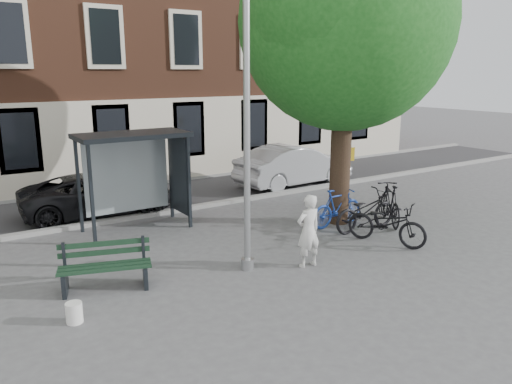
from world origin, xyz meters
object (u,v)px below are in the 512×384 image
object	(u,v)px
bench	(105,268)
bike_d	(390,203)
notice_sign	(349,164)
lamppost	(247,141)
bike_b	(337,207)
car_dark	(99,194)
painter	(308,231)
bike_a	(365,211)
car_silver	(294,165)
bike_c	(387,223)
bus_shelter	(146,158)

from	to	relation	value
bench	bike_d	xyz separation A→B (m)	(7.98, -0.07, 0.16)
bench	notice_sign	size ratio (longest dim) A/B	0.99
bench	lamppost	bearing A→B (deg)	4.10
bike_b	car_dark	size ratio (longest dim) A/B	0.40
painter	bike_a	xyz separation A→B (m)	(2.91, 1.15, -0.26)
bike_d	bike_a	bearing A→B (deg)	36.49
painter	bike_b	size ratio (longest dim) A/B	0.92
notice_sign	bike_b	bearing A→B (deg)	-126.24
painter	bike_b	xyz separation A→B (m)	(2.54, 1.84, -0.28)
car_silver	notice_sign	distance (m)	3.38
bike_b	bike_c	bearing A→B (deg)	178.87
bus_shelter	car_silver	xyz separation A→B (m)	(6.49, 1.89, -1.16)
car_dark	bike_a	bearing A→B (deg)	-131.25
lamppost	bench	bearing A→B (deg)	166.22
lamppost	bike_a	xyz separation A→B (m)	(4.11, 0.57, -2.24)
lamppost	bike_c	distance (m)	4.41
bike_c	car_silver	size ratio (longest dim) A/B	0.44
lamppost	car_dark	bearing A→B (deg)	103.00
notice_sign	painter	bearing A→B (deg)	-128.02
painter	bike_b	bearing A→B (deg)	-143.25
bus_shelter	car_dark	size ratio (longest dim) A/B	0.64
lamppost	notice_sign	xyz separation A→B (m)	(5.50, 2.69, -1.44)
bike_a	car_dark	distance (m)	7.78
bike_c	car_dark	size ratio (longest dim) A/B	0.45
bus_shelter	bike_d	xyz separation A→B (m)	(5.73, -3.48, -1.34)
bench	bike_a	distance (m)	6.96
bike_b	bike_c	size ratio (longest dim) A/B	0.88
bus_shelter	car_dark	xyz separation A→B (m)	(-0.79, 1.96, -1.30)
painter	bike_b	world-z (taller)	painter
lamppost	bus_shelter	bearing A→B (deg)	98.43
painter	car_dark	size ratio (longest dim) A/B	0.36
bike_b	notice_sign	xyz separation A→B (m)	(1.77, 1.43, 0.81)
lamppost	bike_b	bearing A→B (deg)	18.63
bench	car_dark	distance (m)	5.56
bus_shelter	bench	size ratio (longest dim) A/B	1.55
lamppost	bus_shelter	xyz separation A→B (m)	(-0.61, 4.11, -0.87)
lamppost	bike_c	bearing A→B (deg)	-7.59
bus_shelter	bike_d	distance (m)	6.84
bus_shelter	painter	size ratio (longest dim) A/B	1.76
painter	notice_sign	size ratio (longest dim) A/B	0.87
bus_shelter	bike_b	bearing A→B (deg)	-33.24
bus_shelter	notice_sign	world-z (taller)	bus_shelter
bike_a	car_dark	world-z (taller)	car_dark
car_dark	bench	bearing A→B (deg)	168.50
painter	car_dark	distance (m)	7.13
car_silver	notice_sign	xyz separation A→B (m)	(-0.38, -3.31, 0.58)
bench	bike_c	size ratio (longest dim) A/B	0.91
bus_shelter	car_dark	bearing A→B (deg)	112.01
bench	car_dark	bearing A→B (deg)	92.71
bike_c	car_silver	distance (m)	6.84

